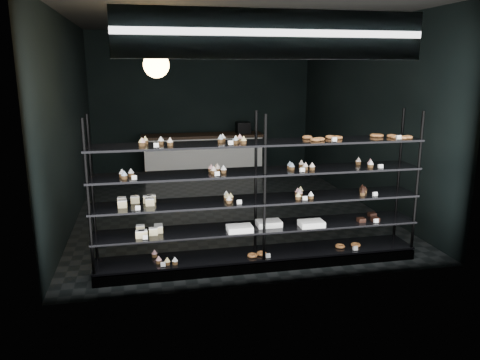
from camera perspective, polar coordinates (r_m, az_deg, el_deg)
The scene contains 5 objects.
room at distance 7.92m, azimuth -1.77°, elevation 7.61°, with size 5.01×6.01×3.20m.
display_shelf at distance 5.76m, azimuth 2.25°, elevation -4.55°, with size 4.00×0.50×1.91m.
signage at distance 5.03m, azimuth 4.27°, elevation 17.31°, with size 3.30×0.05×0.50m.
pendant_lamp at distance 6.23m, azimuth -10.17°, elevation 13.65°, with size 0.33×0.33×0.89m.
service_counter at distance 10.52m, azimuth -4.46°, elevation 3.00°, with size 2.68×0.65×1.23m.
Camera 1 is at (-1.38, -7.76, 2.41)m, focal length 35.00 mm.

